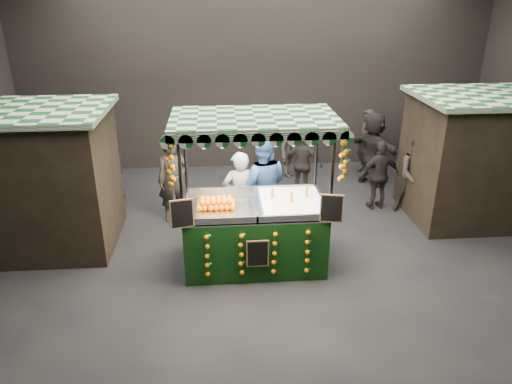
{
  "coord_description": "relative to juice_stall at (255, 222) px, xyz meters",
  "views": [
    {
      "loc": [
        -1.0,
        -7.37,
        4.52
      ],
      "look_at": [
        -0.38,
        0.2,
        1.25
      ],
      "focal_mm": 33.66,
      "sensor_mm": 36.0,
      "label": 1
    }
  ],
  "objects": [
    {
      "name": "shopper_3",
      "position": [
        1.24,
        4.2,
        -0.04
      ],
      "size": [
        1.03,
        1.17,
        1.57
      ],
      "rotation": [
        0.0,
        0.0,
        1.02
      ],
      "color": "#2B2722",
      "rests_on": "ground"
    },
    {
      "name": "shopper_2",
      "position": [
        1.34,
        2.95,
        -0.06
      ],
      "size": [
        0.97,
        0.69,
        1.52
      ],
      "rotation": [
        0.0,
        0.0,
        2.74
      ],
      "color": "#2D2625",
      "rests_on": "ground"
    },
    {
      "name": "ground",
      "position": [
        0.41,
        0.1,
        -0.82
      ],
      "size": [
        12.0,
        12.0,
        0.0
      ],
      "primitive_type": "plane",
      "color": "black",
      "rests_on": "ground"
    },
    {
      "name": "market_hall",
      "position": [
        0.41,
        0.1,
        2.56
      ],
      "size": [
        12.1,
        10.1,
        5.05
      ],
      "color": "black",
      "rests_on": "ground"
    },
    {
      "name": "vendor_grey",
      "position": [
        -0.22,
        0.98,
        0.06
      ],
      "size": [
        0.71,
        0.53,
        1.76
      ],
      "rotation": [
        0.0,
        0.0,
        3.32
      ],
      "color": "slate",
      "rests_on": "ground"
    },
    {
      "name": "neighbour_stall_right",
      "position": [
        4.81,
        1.6,
        0.49
      ],
      "size": [
        3.0,
        2.2,
        2.6
      ],
      "color": "black",
      "rests_on": "ground"
    },
    {
      "name": "shopper_1",
      "position": [
        3.58,
        1.9,
        0.03
      ],
      "size": [
        0.9,
        0.74,
        1.71
      ],
      "rotation": [
        0.0,
        0.0,
        -0.12
      ],
      "color": "#2D2924",
      "rests_on": "ground"
    },
    {
      "name": "neighbour_stall_left",
      "position": [
        -3.99,
        1.1,
        0.49
      ],
      "size": [
        3.0,
        2.2,
        2.6
      ],
      "color": "black",
      "rests_on": "ground"
    },
    {
      "name": "shopper_7",
      "position": [
        2.86,
        2.12,
        -0.05
      ],
      "size": [
        0.94,
        0.49,
        1.54
      ],
      "rotation": [
        0.0,
        0.0,
        3.27
      ],
      "color": "black",
      "rests_on": "ground"
    },
    {
      "name": "shopper_6",
      "position": [
        3.18,
        4.25,
        0.02
      ],
      "size": [
        0.55,
        0.7,
        1.69
      ],
      "rotation": [
        0.0,
        0.0,
        -1.31
      ],
      "color": "black",
      "rests_on": "ground"
    },
    {
      "name": "vendor_blue",
      "position": [
        0.22,
        1.13,
        0.2
      ],
      "size": [
        1.08,
        0.89,
        2.05
      ],
      "rotation": [
        0.0,
        0.0,
        3.02
      ],
      "color": "navy",
      "rests_on": "ground"
    },
    {
      "name": "shopper_0",
      "position": [
        -1.52,
        1.9,
        0.06
      ],
      "size": [
        0.69,
        0.5,
        1.76
      ],
      "rotation": [
        0.0,
        0.0,
        0.12
      ],
      "color": "#2D2825",
      "rests_on": "ground"
    },
    {
      "name": "shopper_4",
      "position": [
        -3.08,
        2.81,
        0.14
      ],
      "size": [
        1.1,
        1.07,
        1.91
      ],
      "rotation": [
        0.0,
        0.0,
        3.86
      ],
      "color": "black",
      "rests_on": "ground"
    },
    {
      "name": "juice_stall",
      "position": [
        0.0,
        0.0,
        0.0
      ],
      "size": [
        2.74,
        1.61,
        2.66
      ],
      "color": "black",
      "rests_on": "ground"
    },
    {
      "name": "shopper_5",
      "position": [
        3.15,
        3.51,
        0.08
      ],
      "size": [
        1.33,
        1.71,
        1.81
      ],
      "rotation": [
        0.0,
        0.0,
        2.12
      ],
      "color": "black",
      "rests_on": "ground"
    }
  ]
}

